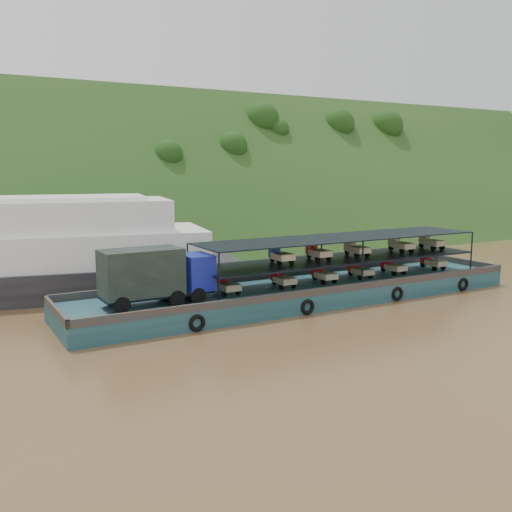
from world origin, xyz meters
TOP-DOWN VIEW (x-y plane):
  - ground at (0.00, 0.00)m, footprint 160.00×160.00m
  - hillside at (0.00, 36.00)m, footprint 140.00×39.60m
  - cargo_barge at (-0.60, 0.42)m, footprint 35.00×7.18m

SIDE VIEW (x-z plane):
  - ground at x=0.00m, z-range 0.00..0.00m
  - hillside at x=0.00m, z-range -19.80..19.80m
  - cargo_barge at x=-0.60m, z-range -1.21..3.57m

